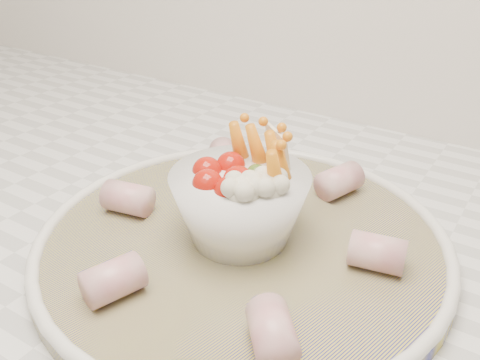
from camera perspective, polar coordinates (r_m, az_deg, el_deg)
The scene contains 3 objects.
serving_platter at distance 0.50m, azimuth 0.27°, elevation -6.51°, with size 0.46×0.46×0.02m.
veggie_bowl at distance 0.48m, azimuth 0.16°, elevation -2.23°, with size 0.13×0.13×0.10m.
cured_meat_rolls at distance 0.49m, azimuth 0.27°, elevation -4.63°, with size 0.29×0.30×0.03m.
Camera 1 is at (0.23, 1.05, 1.22)m, focal length 40.00 mm.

